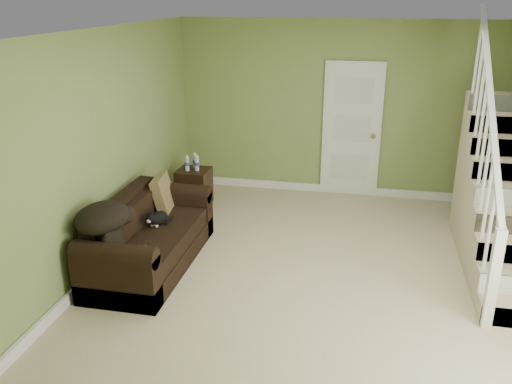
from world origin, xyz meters
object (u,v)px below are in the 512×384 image
at_px(sofa, 148,240).
at_px(side_table, 194,186).
at_px(banana, 138,250).
at_px(cat, 158,219).

xyz_separation_m(sofa, side_table, (-0.07, 1.89, -0.02)).
distance_m(sofa, banana, 0.58).
bearing_deg(banana, side_table, 84.85).
bearing_deg(sofa, side_table, 92.17).
xyz_separation_m(sofa, banana, (0.13, -0.54, 0.16)).
distance_m(sofa, cat, 0.27).
height_order(side_table, cat, side_table).
relative_size(sofa, side_table, 2.61).
distance_m(side_table, banana, 2.45).
distance_m(cat, banana, 0.71).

